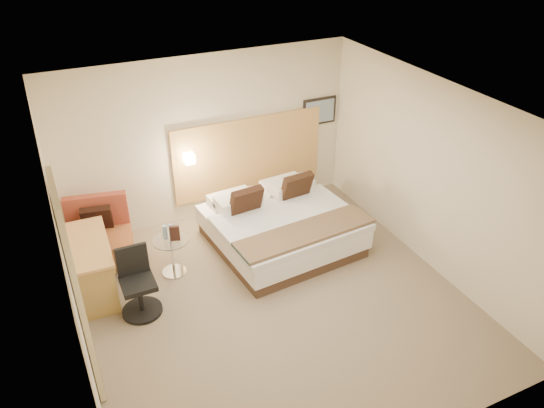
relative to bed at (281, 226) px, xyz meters
name	(u,v)px	position (x,y,z in m)	size (l,w,h in m)	color
floor	(274,301)	(-0.66, -1.16, -0.33)	(4.80, 5.00, 0.02)	#776650
ceiling	(275,109)	(-0.66, -1.16, 2.39)	(4.80, 5.00, 0.02)	silver
wall_back	(207,139)	(-0.66, 1.35, 1.03)	(4.80, 0.02, 2.70)	beige
wall_front	(402,358)	(-0.66, -3.67, 1.03)	(4.80, 0.02, 2.70)	beige
wall_left	(66,267)	(-3.07, -1.16, 1.03)	(0.02, 5.00, 2.70)	beige
wall_right	(432,176)	(1.75, -1.16, 1.03)	(0.02, 5.00, 2.70)	beige
headboard_panel	(249,155)	(0.04, 1.31, 0.63)	(2.60, 0.04, 1.30)	tan
art_frame	(319,111)	(1.36, 1.32, 1.18)	(0.62, 0.03, 0.47)	black
art_canvas	(320,112)	(1.36, 1.30, 1.18)	(0.54, 0.01, 0.39)	#778FA4
lamp_arm	(188,157)	(-1.01, 1.26, 0.83)	(0.02, 0.02, 0.12)	silver
lamp_shade	(189,158)	(-1.01, 1.20, 0.83)	(0.15, 0.15, 0.15)	#FFEDC6
curtain	(77,289)	(-3.02, -1.41, 0.90)	(0.06, 0.90, 2.42)	beige
bottle_a	(165,232)	(-1.75, 0.06, 0.35)	(0.06, 0.06, 0.21)	#8EB9DC
bottle_b	(171,231)	(-1.67, 0.06, 0.35)	(0.06, 0.06, 0.21)	#81A4C7
menu_folder	(175,233)	(-1.64, -0.04, 0.36)	(0.13, 0.05, 0.23)	#361D16
bed	(281,226)	(0.00, 0.00, 0.00)	(2.18, 2.14, 0.99)	#432E21
lounge_chair	(100,238)	(-2.56, 0.77, 0.05)	(1.03, 0.94, 0.95)	#A3704D
side_table	(172,254)	(-1.70, 0.00, 0.00)	(0.65, 0.65, 0.57)	silver
desk	(90,253)	(-2.77, 0.08, 0.29)	(0.62, 1.27, 0.78)	tan
desk_chair	(138,287)	(-2.31, -0.59, 0.06)	(0.52, 0.52, 0.92)	black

